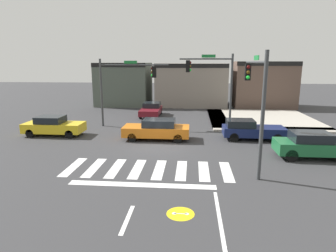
{
  "coord_description": "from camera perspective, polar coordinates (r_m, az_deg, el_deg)",
  "views": [
    {
      "loc": [
        2.24,
        -18.73,
        5.5
      ],
      "look_at": [
        0.55,
        1.3,
        1.06
      ],
      "focal_mm": 30.97,
      "sensor_mm": 36.0,
      "label": 1
    }
  ],
  "objects": [
    {
      "name": "ground_plane",
      "position": [
        19.65,
        -1.93,
        -3.81
      ],
      "size": [
        120.0,
        120.0,
        0.0
      ],
      "primitive_type": "plane",
      "color": "#353538"
    },
    {
      "name": "crosswalk_near",
      "position": [
        15.42,
        -3.9,
        -8.46
      ],
      "size": [
        8.67,
        2.85,
        0.01
      ],
      "color": "silver",
      "rests_on": "ground_plane"
    },
    {
      "name": "bike_detector_marking",
      "position": [
        11.23,
        2.48,
        -16.86
      ],
      "size": [
        1.05,
        1.05,
        0.01
      ],
      "color": "yellow",
      "rests_on": "ground_plane"
    },
    {
      "name": "curb_corner_northeast",
      "position": [
        29.34,
        17.04,
        1.24
      ],
      "size": [
        10.0,
        10.6,
        0.15
      ],
      "color": "#B2AA9E",
      "rests_on": "ground_plane"
    },
    {
      "name": "storefront_row",
      "position": [
        37.8,
        4.4,
        8.22
      ],
      "size": [
        24.65,
        6.45,
        5.59
      ],
      "color": "#4C564C",
      "rests_on": "ground_plane"
    },
    {
      "name": "traffic_signal_northeast",
      "position": [
        23.98,
        8.83,
        9.27
      ],
      "size": [
        4.29,
        0.32,
        6.17
      ],
      "rotation": [
        0.0,
        0.0,
        3.14
      ],
      "color": "#383A3D",
      "rests_on": "ground_plane"
    },
    {
      "name": "traffic_signal_northwest",
      "position": [
        25.12,
        -8.47,
        8.91
      ],
      "size": [
        5.9,
        0.32,
        5.79
      ],
      "color": "#383A3D",
      "rests_on": "ground_plane"
    },
    {
      "name": "traffic_signal_southeast",
      "position": [
        15.56,
        16.88,
        6.79
      ],
      "size": [
        0.32,
        4.82,
        6.03
      ],
      "rotation": [
        0.0,
        0.0,
        1.57
      ],
      "color": "#383A3D",
      "rests_on": "ground_plane"
    },
    {
      "name": "car_orange",
      "position": [
        20.96,
        -2.2,
        -0.64
      ],
      "size": [
        4.75,
        1.87,
        1.49
      ],
      "color": "orange",
      "rests_on": "ground_plane"
    },
    {
      "name": "car_yellow",
      "position": [
        23.81,
        -21.63,
        0.03
      ],
      "size": [
        4.46,
        1.8,
        1.49
      ],
      "color": "gold",
      "rests_on": "ground_plane"
    },
    {
      "name": "car_green",
      "position": [
        18.89,
        26.54,
        -3.33
      ],
      "size": [
        4.26,
        1.8,
        1.54
      ],
      "rotation": [
        0.0,
        0.0,
        3.14
      ],
      "color": "#1E6638",
      "rests_on": "ground_plane"
    },
    {
      "name": "car_navy",
      "position": [
        21.84,
        15.94,
        -0.67
      ],
      "size": [
        4.37,
        1.8,
        1.43
      ],
      "color": "#141E4C",
      "rests_on": "ground_plane"
    },
    {
      "name": "car_maroon",
      "position": [
        30.27,
        -3.31,
        3.26
      ],
      "size": [
        1.94,
        4.2,
        1.34
      ],
      "rotation": [
        0.0,
        0.0,
        -1.57
      ],
      "color": "maroon",
      "rests_on": "ground_plane"
    }
  ]
}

